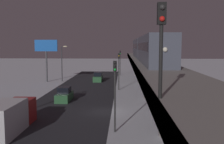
% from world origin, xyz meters
% --- Properties ---
extents(ground_plane, '(240.00, 240.00, 0.00)m').
position_xyz_m(ground_plane, '(0.00, 0.00, 0.00)').
color(ground_plane, silver).
extents(avenue_asphalt, '(11.00, 92.56, 0.01)m').
position_xyz_m(avenue_asphalt, '(4.64, 0.00, 0.00)').
color(avenue_asphalt, '#28282D').
rests_on(avenue_asphalt, ground_plane).
extents(elevated_railway, '(5.00, 92.56, 5.50)m').
position_xyz_m(elevated_railway, '(-5.83, -0.00, 4.76)').
color(elevated_railway, gray).
rests_on(elevated_railway, ground_plane).
extents(subway_train, '(2.94, 36.87, 3.40)m').
position_xyz_m(subway_train, '(-5.93, -12.28, 7.28)').
color(subway_train, '#4C5160').
rests_on(subway_train, elevated_railway).
extents(rail_signal, '(0.36, 0.41, 4.00)m').
position_xyz_m(rail_signal, '(-3.73, 18.44, 8.23)').
color(rail_signal, black).
rests_on(rail_signal, elevated_railway).
extents(sedan_green, '(1.80, 4.77, 1.97)m').
position_xyz_m(sedan_green, '(3.24, -25.89, 0.80)').
color(sedan_green, '#2D6038').
rests_on(sedan_green, ground_plane).
extents(sedan_green_2, '(1.80, 4.17, 1.97)m').
position_xyz_m(sedan_green_2, '(6.04, -5.80, 0.80)').
color(sedan_green_2, '#2D6038').
rests_on(sedan_green_2, ground_plane).
extents(box_truck, '(2.40, 7.40, 2.80)m').
position_xyz_m(box_truck, '(8.04, 7.16, 1.35)').
color(box_truck, '#A51E1E').
rests_on(box_truck, ground_plane).
extents(traffic_light_near, '(0.32, 0.44, 6.40)m').
position_xyz_m(traffic_light_near, '(-1.46, 6.94, 4.20)').
color(traffic_light_near, '#2D2D2D').
rests_on(traffic_light_near, ground_plane).
extents(traffic_light_mid, '(0.32, 0.44, 6.40)m').
position_xyz_m(traffic_light_mid, '(-1.46, -14.84, 4.20)').
color(traffic_light_mid, '#2D2D2D').
rests_on(traffic_light_mid, ground_plane).
extents(traffic_light_far, '(0.32, 0.44, 6.40)m').
position_xyz_m(traffic_light_far, '(-1.46, -36.62, 4.20)').
color(traffic_light_far, '#2D2D2D').
rests_on(traffic_light_far, ground_plane).
extents(commercial_billboard, '(4.80, 0.36, 8.90)m').
position_xyz_m(commercial_billboard, '(14.06, -24.33, 6.83)').
color(commercial_billboard, '#4C4C51').
rests_on(commercial_billboard, ground_plane).
extents(street_lamp_far, '(1.35, 0.44, 7.65)m').
position_xyz_m(street_lamp_far, '(10.72, -25.00, 4.81)').
color(street_lamp_far, '#38383D').
rests_on(street_lamp_far, ground_plane).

